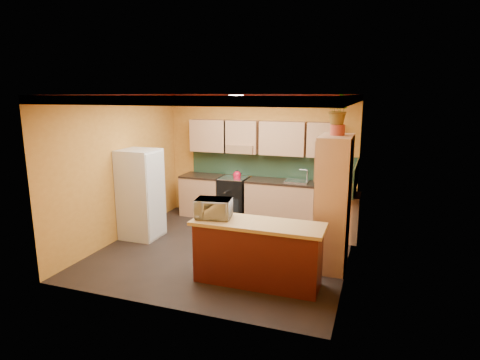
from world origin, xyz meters
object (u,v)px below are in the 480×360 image
pantry (333,203)px  microwave (214,208)px  base_cabinets_back (261,201)px  fridge (141,194)px  stove (234,198)px  breakfast_bar (257,255)px

pantry → microwave: size_ratio=4.07×
base_cabinets_back → pantry: bearing=-47.1°
base_cabinets_back → fridge: (-1.87, -1.72, 0.41)m
stove → breakfast_bar: (1.41, -2.84, -0.02)m
stove → breakfast_bar: 3.18m
fridge → pantry: pantry is taller
base_cabinets_back → stove: (-0.62, -0.00, 0.02)m
pantry → breakfast_bar: bearing=-133.7°
pantry → microwave: bearing=-148.7°
pantry → breakfast_bar: size_ratio=1.17×
pantry → microwave: (-1.62, -0.98, 0.02)m
stove → breakfast_bar: bearing=-63.6°
stove → microwave: (0.74, -2.84, 0.62)m
breakfast_bar → microwave: microwave is taller
stove → microwave: microwave is taller
base_cabinets_back → stove: 0.63m
base_cabinets_back → stove: stove is taller
stove → microwave: 3.00m
base_cabinets_back → pantry: size_ratio=1.74×
stove → microwave: size_ratio=1.77×
pantry → breakfast_bar: (-0.94, -0.98, -0.61)m
breakfast_bar → pantry: bearing=46.3°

